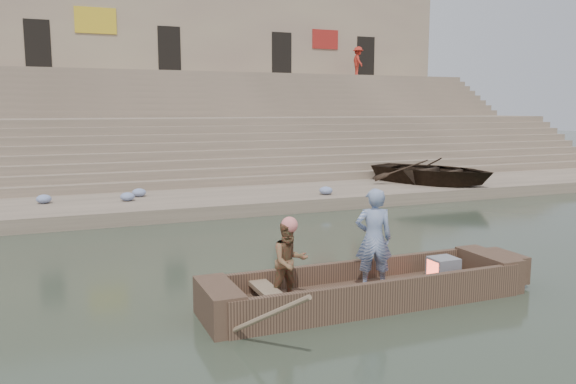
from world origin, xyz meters
TOP-DOWN VIEW (x-y plane):
  - ground at (0.00, 0.00)m, footprint 120.00×120.00m
  - lower_landing at (0.00, 8.00)m, footprint 32.00×4.00m
  - mid_landing at (0.00, 15.50)m, footprint 32.00×3.00m
  - upper_landing at (0.00, 22.50)m, footprint 32.00×3.00m
  - ghat_steps at (0.00, 17.19)m, footprint 32.00×11.00m
  - building_wall at (0.00, 26.50)m, footprint 32.00×5.07m
  - main_rowboat at (-3.72, -1.93)m, footprint 5.00×1.30m
  - rowboat_trim at (-3.51, -1.94)m, footprint 6.04×2.63m
  - standing_man at (-3.58, -1.87)m, footprint 0.72×0.59m
  - rowing_man at (-5.14, -1.96)m, footprint 0.66×0.53m
  - television at (-2.19, -1.93)m, footprint 0.46×0.42m
  - beached_rowboat at (4.71, 7.79)m, footprint 5.08×5.65m
  - pedestrian at (9.58, 22.46)m, footprint 0.89×1.31m
  - cloth_bundles at (-2.84, 8.14)m, footprint 16.55×2.31m

SIDE VIEW (x-z plane):
  - ground at x=0.00m, z-range 0.00..0.00m
  - main_rowboat at x=-3.72m, z-range 0.00..0.22m
  - lower_landing at x=0.00m, z-range 0.00..0.40m
  - rowboat_trim at x=-3.51m, z-range -0.67..1.29m
  - television at x=-2.19m, z-range 0.22..0.62m
  - cloth_bundles at x=-2.84m, z-range 0.40..0.66m
  - rowing_man at x=-5.14m, z-range 0.22..1.51m
  - beached_rowboat at x=4.71m, z-range 0.40..1.36m
  - standing_man at x=-3.58m, z-range 0.22..1.92m
  - mid_landing at x=0.00m, z-range 0.00..2.80m
  - ghat_steps at x=0.00m, z-range -0.80..4.40m
  - upper_landing at x=0.00m, z-range 0.00..5.20m
  - building_wall at x=0.00m, z-range 0.00..11.20m
  - pedestrian at x=9.58m, z-range 5.20..7.07m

